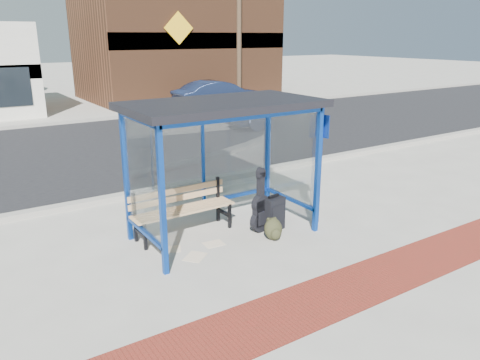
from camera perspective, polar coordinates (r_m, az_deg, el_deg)
ground at (r=8.55m, az=-1.89°, el=-6.67°), size 120.00×120.00×0.00m
brick_paver_strip at (r=6.71m, az=10.08°, el=-14.09°), size 60.00×1.00×0.01m
curb_near at (r=10.95m, az=-9.79°, el=-1.13°), size 60.00×0.25×0.12m
street_asphalt at (r=15.63m, az=-17.32°, el=3.64°), size 60.00×10.00×0.00m
curb_far at (r=20.49m, az=-21.39°, el=6.48°), size 60.00×0.25×0.12m
far_sidewalk at (r=22.34m, az=-22.44°, el=7.02°), size 60.00×4.00×0.01m
bus_shelter at (r=8.00m, az=-2.30°, el=7.19°), size 3.30×1.80×2.42m
storefront_brown at (r=27.92m, az=-7.87°, el=16.53°), size 10.00×7.08×6.40m
tree_right at (r=33.18m, az=-3.33°, el=20.63°), size 3.60×3.60×7.03m
utility_pole_east at (r=23.96m, az=-0.12°, el=18.76°), size 1.60×0.24×8.00m
bench at (r=8.49m, az=-7.08°, el=-3.29°), size 1.90×0.50×0.90m
guitar_bag at (r=8.53m, az=2.48°, el=-3.68°), size 0.43×0.20×1.15m
suitcase at (r=8.67m, az=4.10°, el=-4.10°), size 0.42×0.31×0.68m
backpack at (r=8.30m, az=4.12°, el=-6.06°), size 0.37×0.35×0.39m
sign_post at (r=8.82m, az=9.70°, el=2.56°), size 0.13×0.28×2.25m
newspaper_a at (r=8.07m, az=-8.45°, el=-8.35°), size 0.42×0.38×0.01m
newspaper_b at (r=7.77m, az=-5.49°, el=-9.29°), size 0.48×0.46×0.01m
newspaper_c at (r=8.20m, az=-3.21°, el=-7.77°), size 0.36×0.30×0.01m
parked_car at (r=22.44m, az=-2.56°, el=10.19°), size 4.39×1.54×1.45m
fire_hydrant at (r=24.92m, az=1.38°, el=10.09°), size 0.31×0.20×0.69m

